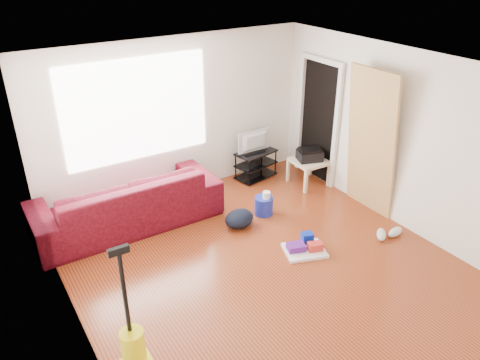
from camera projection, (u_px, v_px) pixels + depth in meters
room at (267, 174)px, 5.50m from camera, size 4.51×5.01×2.51m
sofa at (129, 224)px, 6.86m from camera, size 2.65×1.04×0.77m
tv_stand at (256, 164)px, 8.11m from camera, size 0.76×0.52×0.48m
tv at (256, 142)px, 7.92m from camera, size 0.63×0.08×0.36m
side_table at (309, 164)px, 7.84m from camera, size 0.55×0.55×0.44m
printer at (310, 155)px, 7.76m from camera, size 0.46×0.41×0.20m
bucket at (264, 214)px, 7.11m from camera, size 0.28×0.28×0.28m
toilet_paper at (266, 203)px, 7.01m from camera, size 0.12×0.12×0.11m
cleaning_tray at (305, 247)px, 6.23m from camera, size 0.64×0.58×0.19m
backpack at (239, 226)px, 6.81m from camera, size 0.52×0.45×0.25m
sneakers at (388, 233)px, 6.53m from camera, size 0.51×0.29×0.12m
vacuum at (136, 359)px, 4.29m from camera, size 0.32×0.36×1.49m
door_panel at (362, 208)px, 7.26m from camera, size 0.27×0.88×2.19m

